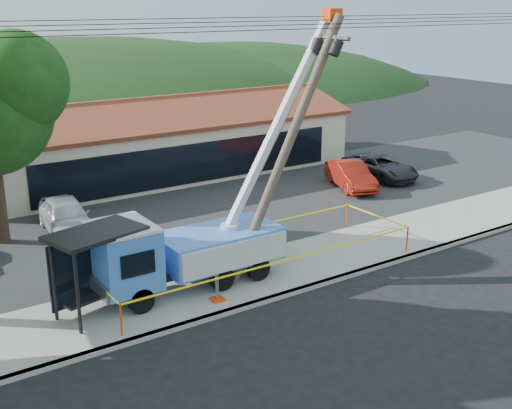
{
  "coord_description": "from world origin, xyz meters",
  "views": [
    {
      "loc": [
        -12.47,
        -14.34,
        9.9
      ],
      "look_at": [
        0.64,
        5.0,
        2.51
      ],
      "focal_mm": 45.0,
      "sensor_mm": 36.0,
      "label": 1
    }
  ],
  "objects": [
    {
      "name": "leaning_pole",
      "position": [
        1.5,
        3.93,
        5.29
      ],
      "size": [
        4.97,
        1.97,
        9.45
      ],
      "color": "brown",
      "rests_on": "ground"
    },
    {
      "name": "parking_lot",
      "position": [
        0.0,
        12.0,
        0.05
      ],
      "size": [
        60.0,
        12.0,
        0.1
      ],
      "primitive_type": "cube",
      "color": "#28282B",
      "rests_on": "ground"
    },
    {
      "name": "car_silver",
      "position": [
        -4.36,
        12.6,
        0.0
      ],
      "size": [
        2.29,
        4.75,
        1.56
      ],
      "primitive_type": "imported",
      "rotation": [
        0.0,
        0.0,
        -0.1
      ],
      "color": "silver",
      "rests_on": "ground"
    },
    {
      "name": "hill_center",
      "position": [
        10.0,
        55.0,
        0.0
      ],
      "size": [
        89.6,
        64.0,
        32.0
      ],
      "primitive_type": "ellipsoid",
      "color": "#1B3914",
      "rests_on": "ground"
    },
    {
      "name": "caution_tape",
      "position": [
        0.17,
        4.3,
        0.95
      ],
      "size": [
        12.49,
        3.7,
        1.07
      ],
      "color": "#EE3F0C",
      "rests_on": "ground"
    },
    {
      "name": "strip_mall",
      "position": [
        4.0,
        19.98,
        1.88
      ],
      "size": [
        22.5,
        8.53,
        4.67
      ],
      "color": "beige",
      "rests_on": "ground"
    },
    {
      "name": "hill_east",
      "position": [
        30.0,
        55.0,
        0.0
      ],
      "size": [
        72.8,
        52.0,
        26.0
      ],
      "primitive_type": "ellipsoid",
      "color": "#1B3914",
      "rests_on": "ground"
    },
    {
      "name": "bus_shelter",
      "position": [
        -6.05,
        4.43,
        2.25
      ],
      "size": [
        3.29,
        2.47,
        2.83
      ],
      "rotation": [
        0.0,
        0.0,
        0.25
      ],
      "color": "black",
      "rests_on": "ground"
    },
    {
      "name": "car_dark",
      "position": [
        13.73,
        11.51,
        0.0
      ],
      "size": [
        2.34,
        4.93,
        1.36
      ],
      "primitive_type": "imported",
      "rotation": [
        0.0,
        0.0,
        0.02
      ],
      "color": "black",
      "rests_on": "ground"
    },
    {
      "name": "utility_truck",
      "position": [
        -2.73,
        4.56,
        1.67
      ],
      "size": [
        9.97,
        3.73,
        9.54
      ],
      "color": "black",
      "rests_on": "ground"
    },
    {
      "name": "ground",
      "position": [
        0.0,
        0.0,
        0.0
      ],
      "size": [
        120.0,
        120.0,
        0.0
      ],
      "primitive_type": "plane",
      "color": "black",
      "rests_on": "ground"
    },
    {
      "name": "car_red",
      "position": [
        10.95,
        10.93,
        0.0
      ],
      "size": [
        2.96,
        4.64,
        1.44
      ],
      "primitive_type": "imported",
      "rotation": [
        0.0,
        0.0,
        -0.35
      ],
      "color": "#A61C10",
      "rests_on": "ground"
    },
    {
      "name": "sidewalk",
      "position": [
        0.0,
        4.0,
        0.07
      ],
      "size": [
        60.0,
        4.0,
        0.15
      ],
      "primitive_type": "cube",
      "color": "gray",
      "rests_on": "ground"
    },
    {
      "name": "curb",
      "position": [
        0.0,
        2.1,
        0.07
      ],
      "size": [
        60.0,
        0.25,
        0.15
      ],
      "primitive_type": "cube",
      "color": "gray",
      "rests_on": "ground"
    }
  ]
}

